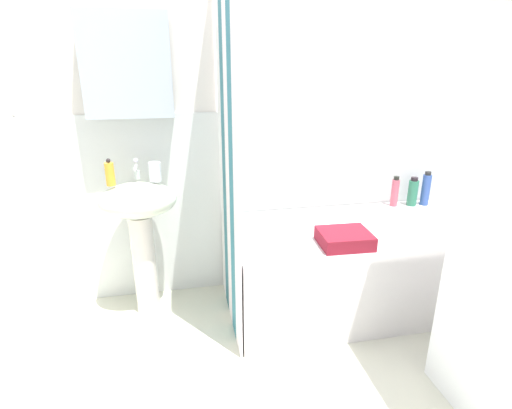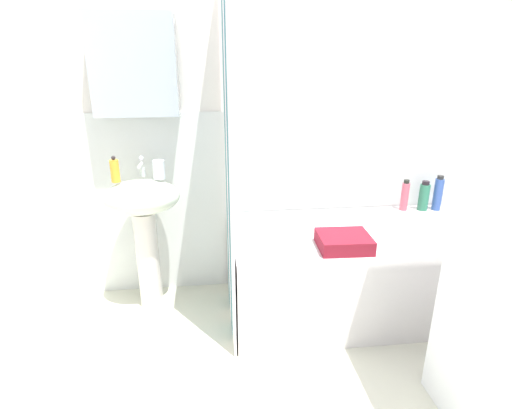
{
  "view_description": "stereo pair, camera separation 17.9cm",
  "coord_description": "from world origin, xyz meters",
  "px_view_note": "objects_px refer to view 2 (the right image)",
  "views": [
    {
      "loc": [
        -0.67,
        -1.24,
        1.49
      ],
      "look_at": [
        -0.25,
        0.84,
        0.73
      ],
      "focal_mm": 28.1,
      "sensor_mm": 36.0,
      "label": 1
    },
    {
      "loc": [
        -0.49,
        -1.26,
        1.49
      ],
      "look_at": [
        -0.25,
        0.84,
        0.73
      ],
      "focal_mm": 28.1,
      "sensor_mm": 36.0,
      "label": 2
    }
  ],
  "objects_px": {
    "soap_dispenser": "(115,170)",
    "sink": "(144,216)",
    "towel_folded": "(344,242)",
    "bathtub": "(354,270)",
    "body_wash_bottle": "(438,194)",
    "lotion_bottle": "(405,196)",
    "shampoo_bottle": "(424,196)",
    "toothbrush_cup": "(159,170)"
  },
  "relations": [
    {
      "from": "soap_dispenser",
      "to": "sink",
      "type": "bearing_deg",
      "value": 4.18
    },
    {
      "from": "soap_dispenser",
      "to": "towel_folded",
      "type": "xyz_separation_m",
      "value": [
        1.24,
        -0.4,
        -0.33
      ]
    },
    {
      "from": "soap_dispenser",
      "to": "towel_folded",
      "type": "relative_size",
      "value": 0.56
    },
    {
      "from": "bathtub",
      "to": "body_wash_bottle",
      "type": "xyz_separation_m",
      "value": [
        0.65,
        0.28,
        0.38
      ]
    },
    {
      "from": "body_wash_bottle",
      "to": "lotion_bottle",
      "type": "xyz_separation_m",
      "value": [
        -0.22,
        0.02,
        -0.01
      ]
    },
    {
      "from": "towel_folded",
      "to": "shampoo_bottle",
      "type": "bearing_deg",
      "value": 35.59
    },
    {
      "from": "lotion_bottle",
      "to": "towel_folded",
      "type": "relative_size",
      "value": 0.77
    },
    {
      "from": "sink",
      "to": "body_wash_bottle",
      "type": "relative_size",
      "value": 3.5
    },
    {
      "from": "sink",
      "to": "lotion_bottle",
      "type": "distance_m",
      "value": 1.7
    },
    {
      "from": "body_wash_bottle",
      "to": "shampoo_bottle",
      "type": "distance_m",
      "value": 0.1
    },
    {
      "from": "body_wash_bottle",
      "to": "lotion_bottle",
      "type": "relative_size",
      "value": 1.13
    },
    {
      "from": "sink",
      "to": "toothbrush_cup",
      "type": "xyz_separation_m",
      "value": [
        0.11,
        0.03,
        0.28
      ]
    },
    {
      "from": "shampoo_bottle",
      "to": "lotion_bottle",
      "type": "distance_m",
      "value": 0.13
    },
    {
      "from": "sink",
      "to": "shampoo_bottle",
      "type": "height_order",
      "value": "sink"
    },
    {
      "from": "shampoo_bottle",
      "to": "towel_folded",
      "type": "relative_size",
      "value": 0.73
    },
    {
      "from": "shampoo_bottle",
      "to": "toothbrush_cup",
      "type": "bearing_deg",
      "value": -177.65
    },
    {
      "from": "soap_dispenser",
      "to": "body_wash_bottle",
      "type": "xyz_separation_m",
      "value": [
        2.05,
        0.11,
        -0.25
      ]
    },
    {
      "from": "sink",
      "to": "towel_folded",
      "type": "relative_size",
      "value": 3.05
    },
    {
      "from": "shampoo_bottle",
      "to": "lotion_bottle",
      "type": "relative_size",
      "value": 0.95
    },
    {
      "from": "toothbrush_cup",
      "to": "lotion_bottle",
      "type": "bearing_deg",
      "value": 3.03
    },
    {
      "from": "towel_folded",
      "to": "toothbrush_cup",
      "type": "bearing_deg",
      "value": 156.0
    },
    {
      "from": "sink",
      "to": "soap_dispenser",
      "type": "xyz_separation_m",
      "value": [
        -0.13,
        -0.01,
        0.29
      ]
    },
    {
      "from": "bathtub",
      "to": "lotion_bottle",
      "type": "relative_size",
      "value": 7.09
    },
    {
      "from": "soap_dispenser",
      "to": "toothbrush_cup",
      "type": "relative_size",
      "value": 1.4
    },
    {
      "from": "toothbrush_cup",
      "to": "bathtub",
      "type": "distance_m",
      "value": 1.33
    },
    {
      "from": "shampoo_bottle",
      "to": "towel_folded",
      "type": "xyz_separation_m",
      "value": [
        -0.72,
        -0.51,
        -0.06
      ]
    },
    {
      "from": "soap_dispenser",
      "to": "toothbrush_cup",
      "type": "xyz_separation_m",
      "value": [
        0.24,
        0.04,
        -0.01
      ]
    },
    {
      "from": "body_wash_bottle",
      "to": "lotion_bottle",
      "type": "distance_m",
      "value": 0.22
    },
    {
      "from": "toothbrush_cup",
      "to": "towel_folded",
      "type": "xyz_separation_m",
      "value": [
        1.0,
        -0.44,
        -0.31
      ]
    },
    {
      "from": "bathtub",
      "to": "towel_folded",
      "type": "bearing_deg",
      "value": -125.89
    },
    {
      "from": "body_wash_bottle",
      "to": "soap_dispenser",
      "type": "bearing_deg",
      "value": -177.0
    },
    {
      "from": "soap_dispenser",
      "to": "lotion_bottle",
      "type": "bearing_deg",
      "value": 4.0
    },
    {
      "from": "lotion_bottle",
      "to": "towel_folded",
      "type": "xyz_separation_m",
      "value": [
        -0.59,
        -0.53,
        -0.06
      ]
    },
    {
      "from": "toothbrush_cup",
      "to": "lotion_bottle",
      "type": "xyz_separation_m",
      "value": [
        1.59,
        0.08,
        -0.25
      ]
    },
    {
      "from": "toothbrush_cup",
      "to": "body_wash_bottle",
      "type": "height_order",
      "value": "toothbrush_cup"
    },
    {
      "from": "toothbrush_cup",
      "to": "bathtub",
      "type": "xyz_separation_m",
      "value": [
        1.16,
        -0.22,
        -0.62
      ]
    },
    {
      "from": "soap_dispenser",
      "to": "shampoo_bottle",
      "type": "distance_m",
      "value": 1.98
    },
    {
      "from": "sink",
      "to": "toothbrush_cup",
      "type": "distance_m",
      "value": 0.3
    },
    {
      "from": "towel_folded",
      "to": "bathtub",
      "type": "bearing_deg",
      "value": 54.11
    },
    {
      "from": "lotion_bottle",
      "to": "toothbrush_cup",
      "type": "bearing_deg",
      "value": -176.97
    },
    {
      "from": "body_wash_bottle",
      "to": "shampoo_bottle",
      "type": "relative_size",
      "value": 1.19
    },
    {
      "from": "lotion_bottle",
      "to": "towel_folded",
      "type": "distance_m",
      "value": 0.79
    }
  ]
}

